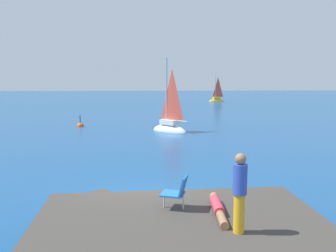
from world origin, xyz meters
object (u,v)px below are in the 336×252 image
object	(u,v)px
sailboat_far	(217,100)
beach_chair	(177,191)
sailboat_near	(170,127)
person_sunbather	(218,208)
marker_buoy	(80,126)
person_standing	(240,191)

from	to	relation	value
sailboat_far	beach_chair	bearing A→B (deg)	62.65
sailboat_near	beach_chair	world-z (taller)	sailboat_near
sailboat_near	person_sunbather	world-z (taller)	sailboat_near
beach_chair	marker_buoy	xyz separation A→B (m)	(-6.05, 19.24, -1.18)
marker_buoy	person_standing	bearing A→B (deg)	-70.77
sailboat_near	beach_chair	bearing A→B (deg)	132.43
person_sunbather	beach_chair	xyz separation A→B (m)	(-0.91, 0.29, 0.33)
sailboat_near	person_standing	xyz separation A→B (m)	(0.50, -17.71, 1.30)
sailboat_near	person_sunbather	xyz separation A→B (m)	(0.29, -16.64, 0.56)
sailboat_near	person_standing	size ratio (longest dim) A/B	3.42
person_sunbather	person_standing	distance (m)	1.32
sailboat_near	person_sunbather	bearing A→B (deg)	135.62
marker_buoy	sailboat_far	bearing A→B (deg)	59.35
sailboat_near	person_standing	world-z (taller)	sailboat_near
person_sunbather	person_standing	world-z (taller)	person_standing
beach_chair	marker_buoy	distance (m)	20.20
sailboat_far	beach_chair	distance (m)	45.52
person_standing	sailboat_far	bearing A→B (deg)	-174.89
sailboat_far	marker_buoy	world-z (taller)	sailboat_far
sailboat_near	sailboat_far	xyz separation A→B (m)	(8.36, 28.27, -0.05)
sailboat_far	person_standing	xyz separation A→B (m)	(-7.86, -45.97, 1.36)
person_sunbather	marker_buoy	bearing A→B (deg)	-158.17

